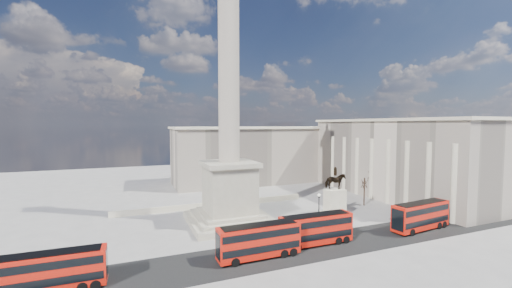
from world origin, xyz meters
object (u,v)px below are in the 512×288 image
object	(u,v)px
red_bus_c	(316,229)
pedestrian_standing	(391,219)
red_bus_b	(260,240)
equestrian_statue	(335,198)
nelsons_column	(229,149)
victorian_lamp	(319,208)
red_bus_d	(421,215)
pedestrian_walking	(345,224)
red_bus_a	(53,271)
pedestrian_crossing	(330,214)

from	to	relation	value
red_bus_c	pedestrian_standing	bearing A→B (deg)	10.78
red_bus_b	red_bus_c	distance (m)	9.37
equestrian_statue	pedestrian_standing	world-z (taller)	equestrian_statue
nelsons_column	victorian_lamp	distance (m)	18.10
nelsons_column	red_bus_d	distance (m)	33.58
red_bus_d	victorian_lamp	distance (m)	16.58
pedestrian_walking	victorian_lamp	bearing A→B (deg)	146.62
nelsons_column	red_bus_c	world-z (taller)	nelsons_column
red_bus_a	pedestrian_standing	world-z (taller)	red_bus_a
red_bus_a	victorian_lamp	world-z (taller)	victorian_lamp
nelsons_column	red_bus_d	bearing A→B (deg)	-28.92
red_bus_b	pedestrian_standing	bearing A→B (deg)	8.68
red_bus_c	pedestrian_walking	world-z (taller)	red_bus_c
red_bus_c	equestrian_statue	xyz separation A→B (m)	(11.36, 11.26, 0.95)
red_bus_b	pedestrian_walking	size ratio (longest dim) A/B	5.79
red_bus_b	equestrian_statue	world-z (taller)	equestrian_statue
victorian_lamp	nelsons_column	bearing A→B (deg)	147.05
equestrian_statue	pedestrian_standing	distance (m)	10.30
red_bus_b	pedestrian_standing	distance (m)	26.89
pedestrian_standing	pedestrian_crossing	world-z (taller)	pedestrian_standing
victorian_lamp	pedestrian_walking	world-z (taller)	victorian_lamp
red_bus_a	victorian_lamp	distance (m)	37.25
pedestrian_standing	pedestrian_crossing	xyz separation A→B (m)	(-8.08, 6.46, -0.02)
red_bus_a	pedestrian_crossing	bearing A→B (deg)	15.20
victorian_lamp	red_bus_a	bearing A→B (deg)	-169.51
pedestrian_walking	red_bus_d	bearing A→B (deg)	-23.24
red_bus_c	pedestrian_walking	size ratio (longest dim) A/B	5.77
nelsons_column	victorian_lamp	xyz separation A→B (m)	(12.94, -8.38, -9.49)
victorian_lamp	pedestrian_walking	distance (m)	4.85
nelsons_column	red_bus_c	xyz separation A→B (m)	(8.54, -14.47, -10.60)
red_bus_d	equestrian_statue	world-z (taller)	equestrian_statue
nelsons_column	red_bus_a	world-z (taller)	nelsons_column
nelsons_column	pedestrian_walking	world-z (taller)	nelsons_column
victorian_lamp	pedestrian_crossing	distance (m)	6.43
red_bus_c	red_bus_a	bearing A→B (deg)	-178.32
equestrian_statue	red_bus_c	bearing A→B (deg)	-135.24
red_bus_b	red_bus_c	size ratio (longest dim) A/B	1.00
red_bus_c	pedestrian_standing	world-z (taller)	red_bus_c
red_bus_b	equestrian_statue	bearing A→B (deg)	30.50
equestrian_statue	pedestrian_crossing	size ratio (longest dim) A/B	5.63
pedestrian_standing	red_bus_c	bearing A→B (deg)	-31.97
red_bus_b	pedestrian_standing	world-z (taller)	red_bus_b
equestrian_statue	pedestrian_standing	size ratio (longest dim) A/B	5.49
red_bus_d	pedestrian_crossing	world-z (taller)	red_bus_d
red_bus_a	pedestrian_standing	xyz separation A→B (m)	(49.41, 3.82, -1.34)
pedestrian_walking	pedestrian_standing	world-z (taller)	pedestrian_walking
red_bus_a	pedestrian_standing	size ratio (longest dim) A/B	6.11
nelsons_column	red_bus_b	world-z (taller)	nelsons_column
nelsons_column	equestrian_statue	xyz separation A→B (m)	(19.90, -3.21, -9.65)
red_bus_a	red_bus_d	xyz separation A→B (m)	(51.58, -0.26, 0.22)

